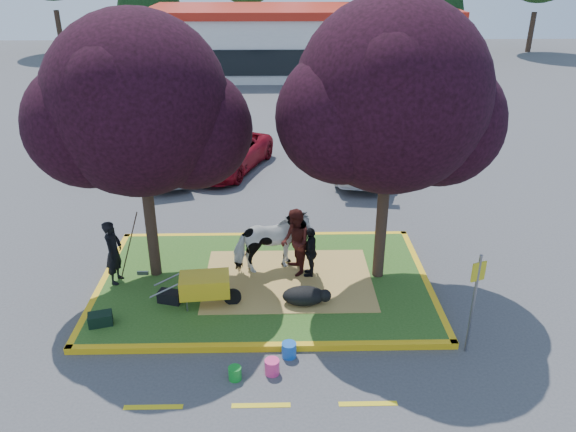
{
  "coord_description": "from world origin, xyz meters",
  "views": [
    {
      "loc": [
        0.33,
        -12.17,
        7.63
      ],
      "look_at": [
        0.6,
        0.5,
        1.7
      ],
      "focal_mm": 35.0,
      "sensor_mm": 36.0,
      "label": 1
    }
  ],
  "objects_px": {
    "calf": "(304,296)",
    "handler": "(114,252)",
    "bucket_blue": "(289,350)",
    "car_black": "(99,144)",
    "cow": "(272,243)",
    "car_silver": "(162,159)",
    "bucket_green": "(235,373)",
    "sign_post": "(475,294)",
    "bucket_pink": "(272,367)",
    "wheelbarrow": "(205,285)"
  },
  "relations": [
    {
      "from": "cow",
      "to": "car_black",
      "type": "relative_size",
      "value": 0.42
    },
    {
      "from": "sign_post",
      "to": "bucket_pink",
      "type": "height_order",
      "value": "sign_post"
    },
    {
      "from": "cow",
      "to": "bucket_blue",
      "type": "height_order",
      "value": "cow"
    },
    {
      "from": "cow",
      "to": "bucket_pink",
      "type": "bearing_deg",
      "value": 159.17
    },
    {
      "from": "wheelbarrow",
      "to": "sign_post",
      "type": "height_order",
      "value": "sign_post"
    },
    {
      "from": "sign_post",
      "to": "car_silver",
      "type": "distance_m",
      "value": 13.29
    },
    {
      "from": "bucket_green",
      "to": "car_silver",
      "type": "relative_size",
      "value": 0.07
    },
    {
      "from": "bucket_green",
      "to": "handler",
      "type": "bearing_deg",
      "value": 132.23
    },
    {
      "from": "wheelbarrow",
      "to": "calf",
      "type": "bearing_deg",
      "value": -5.73
    },
    {
      "from": "calf",
      "to": "bucket_blue",
      "type": "bearing_deg",
      "value": -99.2
    },
    {
      "from": "cow",
      "to": "wheelbarrow",
      "type": "distance_m",
      "value": 2.19
    },
    {
      "from": "calf",
      "to": "handler",
      "type": "distance_m",
      "value": 4.81
    },
    {
      "from": "handler",
      "to": "car_silver",
      "type": "xyz_separation_m",
      "value": [
        -0.22,
        7.68,
        -0.29
      ]
    },
    {
      "from": "calf",
      "to": "handler",
      "type": "height_order",
      "value": "handler"
    },
    {
      "from": "cow",
      "to": "handler",
      "type": "distance_m",
      "value": 3.91
    },
    {
      "from": "wheelbarrow",
      "to": "car_black",
      "type": "bearing_deg",
      "value": 111.81
    },
    {
      "from": "wheelbarrow",
      "to": "bucket_blue",
      "type": "bearing_deg",
      "value": -47.82
    },
    {
      "from": "bucket_blue",
      "to": "car_silver",
      "type": "bearing_deg",
      "value": 113.04
    },
    {
      "from": "bucket_pink",
      "to": "car_black",
      "type": "relative_size",
      "value": 0.07
    },
    {
      "from": "bucket_green",
      "to": "car_black",
      "type": "relative_size",
      "value": 0.06
    },
    {
      "from": "bucket_blue",
      "to": "wheelbarrow",
      "type": "bearing_deg",
      "value": 137.63
    },
    {
      "from": "bucket_blue",
      "to": "car_black",
      "type": "height_order",
      "value": "car_black"
    },
    {
      "from": "sign_post",
      "to": "car_black",
      "type": "relative_size",
      "value": 0.51
    },
    {
      "from": "sign_post",
      "to": "cow",
      "type": "bearing_deg",
      "value": 120.67
    },
    {
      "from": "handler",
      "to": "bucket_green",
      "type": "distance_m",
      "value": 4.79
    },
    {
      "from": "calf",
      "to": "cow",
      "type": "bearing_deg",
      "value": 119.42
    },
    {
      "from": "sign_post",
      "to": "car_silver",
      "type": "relative_size",
      "value": 0.55
    },
    {
      "from": "calf",
      "to": "bucket_pink",
      "type": "xyz_separation_m",
      "value": [
        -0.74,
        -2.23,
        -0.21
      ]
    },
    {
      "from": "wheelbarrow",
      "to": "sign_post",
      "type": "relative_size",
      "value": 0.89
    },
    {
      "from": "car_silver",
      "to": "bucket_green",
      "type": "bearing_deg",
      "value": 89.75
    },
    {
      "from": "cow",
      "to": "car_silver",
      "type": "height_order",
      "value": "cow"
    },
    {
      "from": "bucket_pink",
      "to": "car_silver",
      "type": "relative_size",
      "value": 0.08
    },
    {
      "from": "cow",
      "to": "bucket_green",
      "type": "relative_size",
      "value": 6.82
    },
    {
      "from": "sign_post",
      "to": "bucket_pink",
      "type": "xyz_separation_m",
      "value": [
        -4.1,
        -0.61,
        -1.25
      ]
    },
    {
      "from": "handler",
      "to": "car_silver",
      "type": "relative_size",
      "value": 0.39
    },
    {
      "from": "car_black",
      "to": "bucket_green",
      "type": "bearing_deg",
      "value": -77.54
    },
    {
      "from": "handler",
      "to": "wheelbarrow",
      "type": "relative_size",
      "value": 0.8
    },
    {
      "from": "cow",
      "to": "handler",
      "type": "bearing_deg",
      "value": 75.48
    },
    {
      "from": "calf",
      "to": "bucket_green",
      "type": "height_order",
      "value": "calf"
    },
    {
      "from": "handler",
      "to": "wheelbarrow",
      "type": "xyz_separation_m",
      "value": [
        2.36,
        -1.1,
        -0.29
      ]
    },
    {
      "from": "handler",
      "to": "bucket_blue",
      "type": "relative_size",
      "value": 5.03
    },
    {
      "from": "cow",
      "to": "calf",
      "type": "relative_size",
      "value": 1.89
    },
    {
      "from": "bucket_green",
      "to": "bucket_pink",
      "type": "distance_m",
      "value": 0.75
    },
    {
      "from": "bucket_green",
      "to": "wheelbarrow",
      "type": "bearing_deg",
      "value": 108.79
    },
    {
      "from": "bucket_pink",
      "to": "bucket_blue",
      "type": "relative_size",
      "value": 0.98
    },
    {
      "from": "car_black",
      "to": "car_silver",
      "type": "relative_size",
      "value": 1.1
    },
    {
      "from": "bucket_blue",
      "to": "car_black",
      "type": "relative_size",
      "value": 0.07
    },
    {
      "from": "bucket_pink",
      "to": "car_black",
      "type": "height_order",
      "value": "car_black"
    },
    {
      "from": "calf",
      "to": "sign_post",
      "type": "distance_m",
      "value": 3.87
    },
    {
      "from": "handler",
      "to": "car_silver",
      "type": "distance_m",
      "value": 7.69
    }
  ]
}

